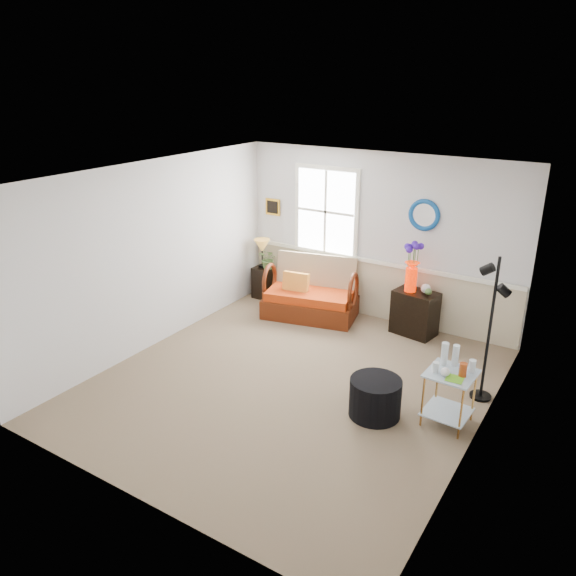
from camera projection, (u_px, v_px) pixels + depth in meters
The scene contains 19 objects.
floor at pixel (292, 383), 7.08m from camera, with size 4.50×5.00×0.01m, color #7B6552.
ceiling at pixel (292, 176), 6.14m from camera, with size 4.50×5.00×0.01m, color white.
walls at pixel (292, 287), 6.61m from camera, with size 4.51×5.01×2.60m.
wainscot at pixel (374, 290), 8.87m from camera, with size 4.46×0.02×0.90m, color #C0B290.
chair_rail at pixel (376, 262), 8.70m from camera, with size 4.46×0.04×0.06m, color white.
window at pixel (326, 212), 8.90m from camera, with size 1.14×0.06×1.44m, color white, non-canonical shape.
picture at pixel (273, 207), 9.43m from camera, with size 0.28×0.03×0.28m, color #C58A20.
mirror at pixel (424, 215), 8.06m from camera, with size 0.47×0.47×0.07m, color #0E61B1.
loveseat at pixel (311, 289), 8.87m from camera, with size 1.43×0.81×0.94m, color #581B08, non-canonical shape.
throw_pillow at pixel (296, 285), 8.87m from camera, with size 0.42×0.10×0.42m, color orange, non-canonical shape.
lamp_stand at pixel (264, 282), 9.70m from camera, with size 0.31×0.31×0.55m, color black, non-canonical shape.
table_lamp at pixel (262, 253), 9.52m from camera, with size 0.27×0.27×0.49m, color gold, non-canonical shape.
potted_plant at pixel (269, 261), 9.48m from camera, with size 0.32×0.35×0.27m, color #4A6832.
cabinet at pixel (415, 313), 8.31m from camera, with size 0.62×0.40×0.67m, color black, non-canonical shape.
flower_vase at pixel (412, 267), 8.09m from camera, with size 0.22×0.22×0.74m, color red, non-canonical shape.
side_table at pixel (448, 398), 6.16m from camera, with size 0.50×0.50×0.64m, color #B47A34, non-canonical shape.
tabletop_items at pixel (454, 361), 6.02m from camera, with size 0.44×0.44×0.26m, color silver, non-canonical shape.
floor_lamp at pixel (490, 330), 6.45m from camera, with size 0.26×0.26×1.78m, color black, non-canonical shape.
ottoman at pixel (375, 398), 6.34m from camera, with size 0.59×0.59×0.45m, color black.
Camera 1 is at (3.26, -5.24, 3.66)m, focal length 35.00 mm.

